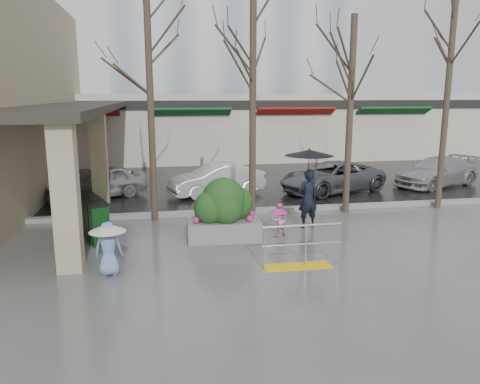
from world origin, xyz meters
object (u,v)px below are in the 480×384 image
object	(u,v)px
handrail	(300,251)
tree_mideast	(352,67)
tree_west	(149,57)
tree_east	(451,52)
car_c	(332,177)
car_d	(437,172)
news_boxes	(92,217)
tree_midwest	(253,53)
child_pink	(278,218)
child_blue	(108,242)
car_b	(217,180)
planter	(224,210)
car_a	(98,182)
woman	(308,179)

from	to	relation	value
handrail	tree_mideast	world-z (taller)	tree_mideast
tree_west	tree_east	xyz separation A→B (m)	(10.00, 0.00, 0.30)
car_c	car_d	world-z (taller)	same
tree_west	news_boxes	world-z (taller)	tree_west
tree_midwest	news_boxes	world-z (taller)	tree_midwest
child_pink	child_blue	distance (m)	4.96
tree_east	car_b	bearing A→B (deg)	155.05
tree_east	planter	world-z (taller)	tree_east
child_blue	car_a	xyz separation A→B (m)	(-1.16, 8.24, -0.13)
child_pink	car_c	xyz separation A→B (m)	(3.76, 5.63, 0.08)
planter	tree_east	bearing A→B (deg)	16.32
tree_mideast	car_b	size ratio (longest dim) A/B	1.70
child_pink	car_c	bearing A→B (deg)	-151.11
tree_mideast	car_d	world-z (taller)	tree_mideast
car_d	tree_midwest	bearing A→B (deg)	-89.90
news_boxes	planter	bearing A→B (deg)	-33.24
handrail	tree_midwest	world-z (taller)	tree_midwest
child_pink	car_b	distance (m)	5.97
handrail	tree_west	size ratio (longest dim) A/B	0.28
child_blue	car_a	world-z (taller)	car_a
woman	car_d	xyz separation A→B (m)	(7.73, 5.36, -0.88)
child_blue	planter	xyz separation A→B (m)	(2.91, 2.16, 0.08)
child_pink	car_c	distance (m)	6.77
car_b	car_c	size ratio (longest dim) A/B	0.84
news_boxes	car_b	world-z (taller)	car_b
handrail	car_d	size ratio (longest dim) A/B	0.44
tree_midwest	woman	distance (m)	4.29
child_blue	car_c	distance (m)	11.32
child_blue	tree_east	bearing A→B (deg)	-155.65
news_boxes	car_b	bearing A→B (deg)	29.78
tree_midwest	car_c	xyz separation A→B (m)	(4.03, 3.24, -4.60)
tree_east	car_a	world-z (taller)	tree_east
handrail	car_b	world-z (taller)	car_b
car_b	car_c	xyz separation A→B (m)	(4.76, -0.26, 0.00)
car_a	car_c	bearing A→B (deg)	59.14
woman	news_boxes	world-z (taller)	woman
child_pink	tree_east	bearing A→B (deg)	172.69
tree_mideast	car_a	world-z (taller)	tree_mideast
planter	tree_mideast	bearing A→B (deg)	27.30
car_a	car_c	size ratio (longest dim) A/B	0.82
handrail	tree_mideast	size ratio (longest dim) A/B	0.29
handrail	planter	world-z (taller)	planter
tree_mideast	news_boxes	world-z (taller)	tree_mideast
handrail	tree_east	world-z (taller)	tree_east
news_boxes	car_d	distance (m)	15.00
news_boxes	car_a	xyz separation A→B (m)	(-0.43, 5.26, 0.05)
car_b	tree_east	bearing A→B (deg)	48.82
tree_mideast	woman	bearing A→B (deg)	-139.74
car_b	child_blue	bearing A→B (deg)	-39.59
handrail	woman	bearing A→B (deg)	68.98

